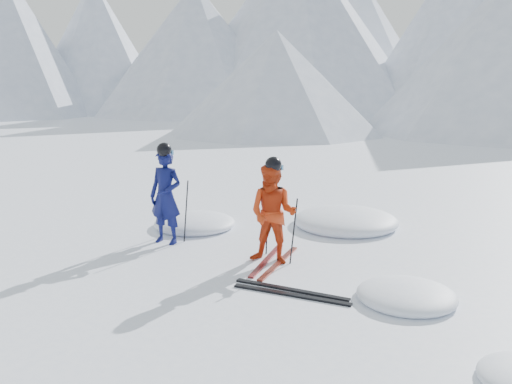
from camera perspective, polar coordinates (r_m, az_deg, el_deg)
The scene contains 12 objects.
ground at distance 7.80m, azimuth 8.44°, elevation -10.22°, with size 160.00×160.00×0.00m, color white.
skier_blue at distance 9.79m, azimuth -9.49°, elevation -0.46°, with size 0.62×0.41×1.71m, color #0C1049.
skier_red at distance 8.62m, azimuth 1.80°, elevation -2.31°, with size 0.79×0.61×1.62m, color red.
pole_blue_left at distance 10.17m, azimuth -9.97°, elevation -1.67°, with size 0.02×0.02×1.14m, color black.
pole_blue_right at distance 9.85m, azimuth -7.38°, elevation -2.03°, with size 0.02×0.02×1.14m, color black.
pole_red_left at distance 9.05m, azimuth 1.18°, elevation -3.38°, with size 0.02×0.02×1.08m, color black.
pole_red_right at distance 8.64m, azimuth 3.99°, elevation -4.15°, with size 0.02×0.02×1.08m, color black.
ski_worn_left at distance 8.91m, azimuth 1.14°, elevation -7.15°, with size 0.09×1.70×0.03m, color black.
ski_worn_right at distance 8.78m, azimuth 2.41°, elevation -7.46°, with size 0.09×1.70×0.03m, color black.
ski_loose_a at distance 7.72m, azimuth 3.72°, elevation -10.22°, with size 0.09×1.70×0.03m, color black.
ski_loose_b at distance 7.56m, azimuth 3.70°, elevation -10.73°, with size 0.09×1.70×0.03m, color black.
snow_lumps at distance 10.14m, azimuth 6.50°, elevation -4.96°, with size 7.95×5.63×0.46m.
Camera 1 is at (3.50, -6.34, 2.90)m, focal length 38.00 mm.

